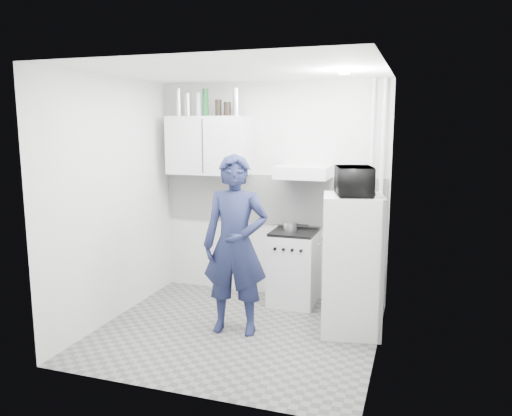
% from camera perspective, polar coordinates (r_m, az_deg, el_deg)
% --- Properties ---
extents(floor, '(2.80, 2.80, 0.00)m').
position_cam_1_polar(floor, '(5.28, -2.28, -13.97)').
color(floor, slate).
rests_on(floor, ground).
extents(ceiling, '(2.80, 2.80, 0.00)m').
position_cam_1_polar(ceiling, '(4.86, -2.50, 15.39)').
color(ceiling, white).
rests_on(ceiling, wall_back).
extents(wall_back, '(2.80, 0.00, 2.80)m').
position_cam_1_polar(wall_back, '(6.07, 1.80, 1.95)').
color(wall_back, silver).
rests_on(wall_back, floor).
extents(wall_left, '(0.00, 2.60, 2.60)m').
position_cam_1_polar(wall_left, '(5.55, -16.03, 0.84)').
color(wall_left, silver).
rests_on(wall_left, floor).
extents(wall_right, '(0.00, 2.60, 2.60)m').
position_cam_1_polar(wall_right, '(4.60, 14.14, -0.83)').
color(wall_right, silver).
rests_on(wall_right, floor).
extents(person, '(0.71, 0.52, 1.82)m').
position_cam_1_polar(person, '(5.02, -2.37, -4.25)').
color(person, '#1A1F3F').
rests_on(person, floor).
extents(stove, '(0.53, 0.53, 0.85)m').
position_cam_1_polar(stove, '(5.93, 4.30, -6.94)').
color(stove, silver).
rests_on(stove, floor).
extents(fridge, '(0.68, 0.68, 1.41)m').
position_cam_1_polar(fridge, '(5.15, 10.88, -6.36)').
color(fridge, silver).
rests_on(fridge, floor).
extents(stove_top, '(0.51, 0.51, 0.03)m').
position_cam_1_polar(stove_top, '(5.82, 4.36, -2.80)').
color(stove_top, black).
rests_on(stove_top, stove).
extents(saucepan, '(0.16, 0.16, 0.09)m').
position_cam_1_polar(saucepan, '(5.87, 3.96, -2.09)').
color(saucepan, silver).
rests_on(saucepan, stove_top).
extents(microwave, '(0.58, 0.47, 0.28)m').
position_cam_1_polar(microwave, '(4.99, 11.19, 3.05)').
color(microwave, black).
rests_on(microwave, fridge).
extents(bottle_a, '(0.08, 0.08, 0.33)m').
position_cam_1_polar(bottle_a, '(6.29, -8.87, 11.83)').
color(bottle_a, silver).
rests_on(bottle_a, upper_cabinet).
extents(bottle_b, '(0.07, 0.07, 0.27)m').
position_cam_1_polar(bottle_b, '(6.23, -7.81, 11.61)').
color(bottle_b, silver).
rests_on(bottle_b, upper_cabinet).
extents(bottle_c, '(0.07, 0.07, 0.27)m').
position_cam_1_polar(bottle_c, '(6.17, -6.55, 11.66)').
color(bottle_c, '#B2B7BC').
rests_on(bottle_c, upper_cabinet).
extents(bottle_d, '(0.07, 0.07, 0.32)m').
position_cam_1_polar(bottle_d, '(6.13, -5.80, 11.92)').
color(bottle_d, '#144C1E').
rests_on(bottle_d, upper_cabinet).
extents(canister_a, '(0.08, 0.08, 0.19)m').
position_cam_1_polar(canister_a, '(6.06, -4.32, 11.35)').
color(canister_a, black).
rests_on(canister_a, upper_cabinet).
extents(canister_b, '(0.09, 0.09, 0.16)m').
position_cam_1_polar(canister_b, '(6.02, -3.30, 11.24)').
color(canister_b, black).
rests_on(canister_b, upper_cabinet).
extents(bottle_e, '(0.08, 0.08, 0.32)m').
position_cam_1_polar(bottle_e, '(5.98, -2.28, 12.01)').
color(bottle_e, silver).
rests_on(bottle_e, upper_cabinet).
extents(upper_cabinet, '(1.00, 0.35, 0.70)m').
position_cam_1_polar(upper_cabinet, '(6.12, -5.45, 7.14)').
color(upper_cabinet, silver).
rests_on(upper_cabinet, wall_back).
extents(range_hood, '(0.60, 0.50, 0.14)m').
position_cam_1_polar(range_hood, '(5.69, 5.45, 4.12)').
color(range_hood, silver).
rests_on(range_hood, wall_back).
extents(backsplash, '(2.74, 0.03, 0.60)m').
position_cam_1_polar(backsplash, '(6.07, 1.75, 0.99)').
color(backsplash, white).
rests_on(backsplash, wall_back).
extents(pipe_a, '(0.05, 0.05, 2.60)m').
position_cam_1_polar(pipe_a, '(5.76, 14.06, 1.24)').
color(pipe_a, silver).
rests_on(pipe_a, floor).
extents(pipe_b, '(0.04, 0.04, 2.60)m').
position_cam_1_polar(pipe_b, '(5.77, 12.87, 1.30)').
color(pipe_b, silver).
rests_on(pipe_b, floor).
extents(ceiling_spot_fixture, '(0.10, 0.10, 0.02)m').
position_cam_1_polar(ceiling_spot_fixture, '(4.79, 10.05, 14.97)').
color(ceiling_spot_fixture, white).
rests_on(ceiling_spot_fixture, ceiling).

